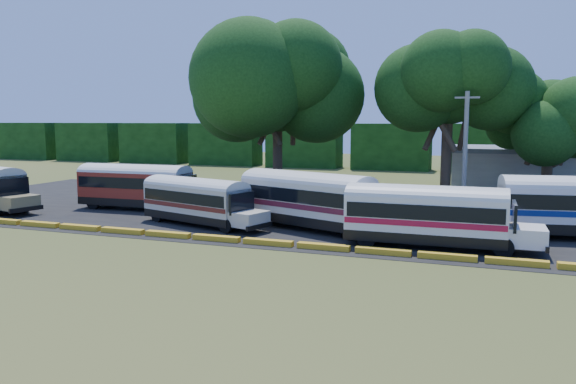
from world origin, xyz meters
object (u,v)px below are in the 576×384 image
(tree_west, at_px, (277,80))
(bus_white_red, at_px, (429,213))
(bus_cream_west, at_px, (198,198))
(bus_red, at_px, (138,184))

(tree_west, bearing_deg, bus_white_red, -47.30)
(bus_white_red, height_order, tree_west, tree_west)
(bus_cream_west, xyz_separation_m, tree_west, (0.05, 13.73, 8.14))
(bus_cream_west, xyz_separation_m, bus_white_red, (14.14, -1.54, 0.15))
(bus_red, distance_m, bus_cream_west, 8.01)
(bus_red, bearing_deg, bus_white_red, -15.55)
(bus_red, xyz_separation_m, bus_white_red, (21.17, -5.39, -0.08))
(bus_cream_west, distance_m, tree_west, 15.96)
(bus_white_red, bearing_deg, tree_west, 132.09)
(bus_red, height_order, bus_white_red, bus_red)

